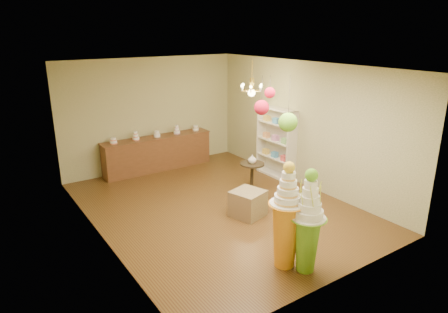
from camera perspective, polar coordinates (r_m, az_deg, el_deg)
floor at (r=8.76m, az=-0.93°, el=-7.21°), size 6.50×6.50×0.00m
ceiling at (r=7.96m, az=-1.04°, el=12.75°), size 6.50×6.50×0.00m
wall_back at (r=11.03m, az=-10.32°, el=6.00°), size 5.00×0.04×3.00m
wall_front at (r=5.93m, az=16.53°, el=-4.78°), size 5.00×0.04×3.00m
wall_left at (r=7.24m, az=-17.79°, el=-0.79°), size 0.04×6.50×3.00m
wall_right at (r=9.78m, az=11.40°, el=4.45°), size 0.04×6.50×3.00m
pedestal_green at (r=6.45m, az=11.85°, el=-10.29°), size 0.60×0.60×1.73m
pedestal_orange at (r=6.51m, az=8.85°, el=-9.75°), size 0.67×0.67×1.79m
burlap_riser at (r=8.28m, az=3.41°, el=-6.71°), size 0.74×0.74×0.54m
sideboard at (r=11.03m, az=-9.43°, el=0.57°), size 3.04×0.54×1.16m
shelving_unit at (r=10.38m, az=7.45°, el=2.01°), size 0.33×1.20×1.80m
round_table at (r=9.35m, az=4.01°, el=-2.45°), size 0.66×0.66×0.73m
vase at (r=9.24m, az=4.06°, el=-0.35°), size 0.22×0.22×0.20m
pom_red_left at (r=6.53m, az=5.39°, el=6.99°), size 0.24×0.24×0.64m
pom_green_mid at (r=6.65m, az=9.12°, el=4.85°), size 0.32×0.32×0.92m
pom_red_right at (r=6.52m, az=6.57°, el=9.05°), size 0.18×0.18×0.37m
chandelier at (r=9.61m, az=3.97°, el=9.39°), size 0.70×0.70×0.85m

